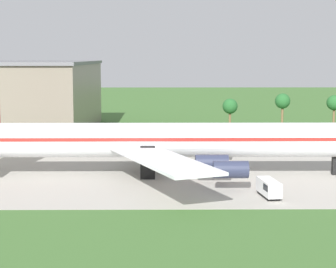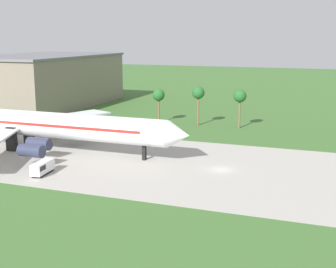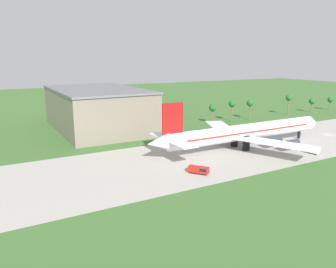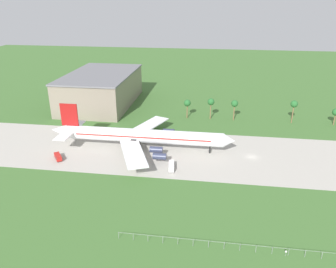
{
  "view_description": "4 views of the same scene",
  "coord_description": "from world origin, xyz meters",
  "px_view_note": "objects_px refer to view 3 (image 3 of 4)",
  "views": [
    {
      "loc": [
        -46.3,
        -99.87,
        19.91
      ],
      "look_at": [
        -45.29,
        1.44,
        7.04
      ],
      "focal_mm": 65.0,
      "sensor_mm": 36.0,
      "label": 1
    },
    {
      "loc": [
        21.29,
        -86.62,
        26.0
      ],
      "look_at": [
        -11.68,
        1.44,
        6.04
      ],
      "focal_mm": 50.0,
      "sensor_mm": 36.0,
      "label": 2
    },
    {
      "loc": [
        -128.23,
        -86.66,
        32.43
      ],
      "look_at": [
        -78.9,
        1.44,
        8.94
      ],
      "focal_mm": 35.0,
      "sensor_mm": 36.0,
      "label": 3
    },
    {
      "loc": [
        -16.95,
        -122.88,
        60.16
      ],
      "look_at": [
        -35.15,
        5.0,
        6.0
      ],
      "focal_mm": 35.0,
      "sensor_mm": 36.0,
      "label": 4
    }
  ],
  "objects_px": {
    "catering_van": "(199,170)",
    "terminal_building": "(97,109)",
    "jet_airliner": "(245,132)",
    "baggage_tug": "(311,149)"
  },
  "relations": [
    {
      "from": "jet_airliner",
      "to": "catering_van",
      "type": "relative_size",
      "value": 13.26
    },
    {
      "from": "jet_airliner",
      "to": "terminal_building",
      "type": "relative_size",
      "value": 1.29
    },
    {
      "from": "catering_van",
      "to": "terminal_building",
      "type": "xyz_separation_m",
      "value": [
        -6.48,
        74.0,
        8.29
      ]
    },
    {
      "from": "jet_airliner",
      "to": "baggage_tug",
      "type": "relative_size",
      "value": 12.34
    },
    {
      "from": "baggage_tug",
      "to": "jet_airliner",
      "type": "bearing_deg",
      "value": 133.3
    },
    {
      "from": "baggage_tug",
      "to": "catering_van",
      "type": "xyz_separation_m",
      "value": [
        -45.9,
        1.7,
        -0.2
      ]
    },
    {
      "from": "jet_airliner",
      "to": "baggage_tug",
      "type": "xyz_separation_m",
      "value": [
        15.57,
        -16.52,
        -4.64
      ]
    },
    {
      "from": "jet_airliner",
      "to": "catering_van",
      "type": "distance_m",
      "value": 34.1
    },
    {
      "from": "jet_airliner",
      "to": "baggage_tug",
      "type": "bearing_deg",
      "value": -46.7
    },
    {
      "from": "catering_van",
      "to": "terminal_building",
      "type": "height_order",
      "value": "terminal_building"
    }
  ]
}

